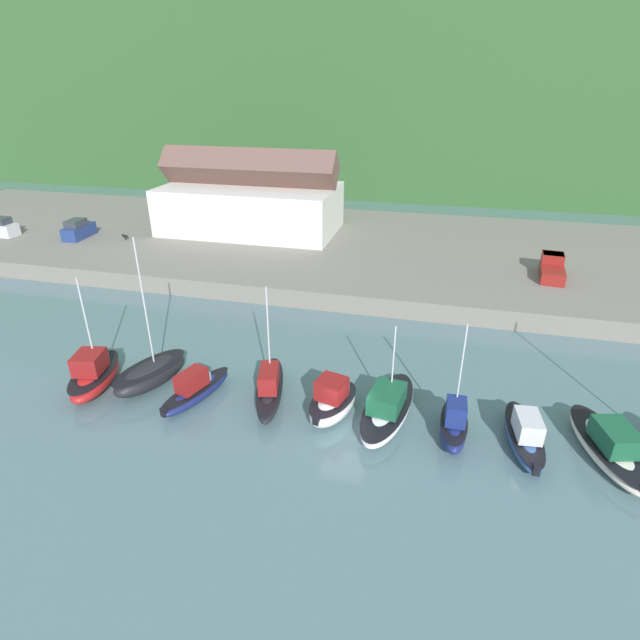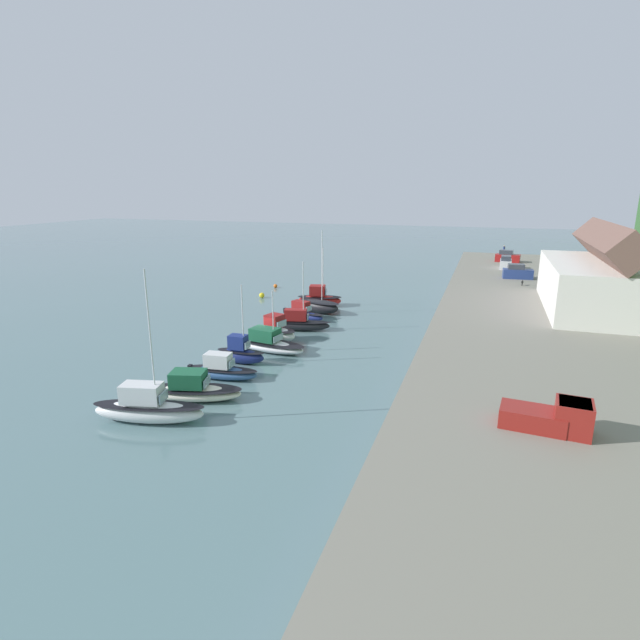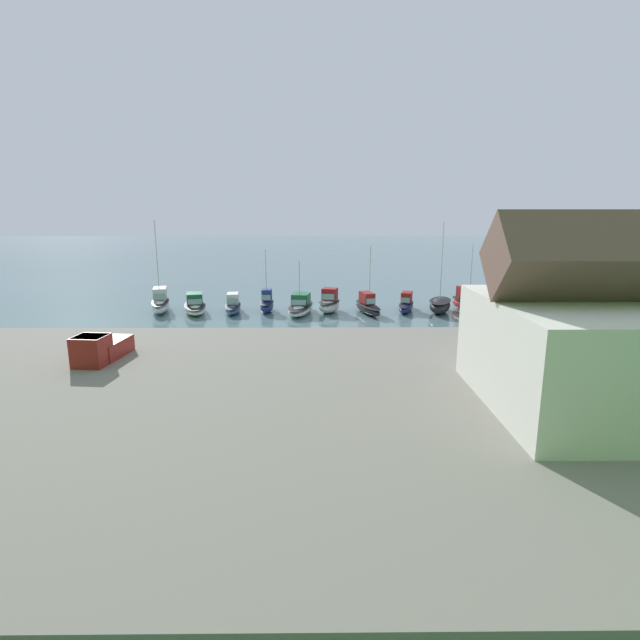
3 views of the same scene
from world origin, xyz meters
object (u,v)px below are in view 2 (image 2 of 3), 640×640
moored_boat_4 (276,331)px  dog_on_quay (522,282)px  moored_boat_6 (240,353)px  parked_car_3 (517,272)px  person_on_quay (504,251)px  parked_car_1 (506,263)px  moored_boat_8 (193,389)px  moored_boat_9 (148,408)px  moored_boat_7 (221,370)px  mooring_buoy_1 (275,286)px  moored_boat_2 (302,313)px  moored_boat_5 (268,343)px  parked_car_2 (507,257)px  moored_boat_0 (319,298)px  moored_boat_3 (298,323)px  pickup_truck_0 (553,417)px  moored_boat_1 (319,306)px  mooring_buoy_0 (262,295)px

moored_boat_4 → dog_on_quay: moored_boat_4 is taller
moored_boat_6 → parked_car_3: (-42.25, 24.00, 1.65)m
person_on_quay → parked_car_1: bearing=0.1°
moored_boat_8 → parked_car_3: parked_car_3 is taller
moored_boat_6 → moored_boat_9: moored_boat_9 is taller
moored_boat_7 → moored_boat_8: moored_boat_8 is taller
moored_boat_6 → mooring_buoy_1: (-31.84, -10.63, -0.64)m
moored_boat_2 → moored_boat_5: 11.90m
parked_car_1 → moored_boat_6: bearing=-111.8°
dog_on_quay → parked_car_2: bearing=97.3°
moored_boat_0 → parked_car_3: (-19.63, 24.45, 1.59)m
moored_boat_4 → dog_on_quay: size_ratio=5.44×
moored_boat_9 → mooring_buoy_1: bearing=179.9°
moored_boat_0 → moored_boat_8: bearing=-11.2°
moored_boat_6 → dog_on_quay: (-36.59, 24.45, 1.19)m
moored_boat_6 → person_on_quay: 71.30m
moored_boat_9 → mooring_buoy_1: moored_boat_9 is taller
parked_car_2 → moored_boat_3: bearing=-17.1°
moored_boat_4 → moored_boat_5: size_ratio=0.62×
pickup_truck_0 → dog_on_quay: pickup_truck_0 is taller
moored_boat_6 → moored_boat_1: bearing=177.1°
moored_boat_6 → parked_car_3: size_ratio=1.62×
moored_boat_3 → moored_boat_5: (7.37, -0.18, -0.07)m
moored_boat_2 → mooring_buoy_1: size_ratio=10.22×
mooring_buoy_0 → dog_on_quay: bearing=109.3°
mooring_buoy_0 → mooring_buoy_1: mooring_buoy_0 is taller
moored_boat_7 → pickup_truck_0: 24.14m
moored_boat_4 → parked_car_3: parked_car_3 is taller
moored_boat_8 → mooring_buoy_1: size_ratio=12.70×
moored_boat_3 → mooring_buoy_1: bearing=-164.2°
person_on_quay → mooring_buoy_1: (35.79, -33.13, -2.48)m
moored_boat_4 → moored_boat_9: 19.02m
moored_boat_2 → pickup_truck_0: 34.06m
parked_car_3 → moored_boat_2: bearing=-46.1°
moored_boat_0 → person_on_quay: moored_boat_0 is taller
person_on_quay → mooring_buoy_0: bearing=-36.7°
moored_boat_1 → moored_boat_2: 3.69m
parked_car_2 → pickup_truck_0: (68.18, 0.86, -0.10)m
moored_boat_0 → moored_boat_4: moored_boat_0 is taller
moored_boat_3 → moored_boat_9: 23.24m
moored_boat_0 → moored_boat_8: moored_boat_0 is taller
moored_boat_0 → moored_boat_5: moored_boat_0 is taller
moored_boat_7 → parked_car_2: parked_car_2 is taller
person_on_quay → moored_boat_0: bearing=-27.0°
moored_boat_1 → moored_boat_8: bearing=17.8°
moored_boat_3 → moored_boat_4: (4.19, -0.75, 0.14)m
moored_boat_6 → parked_car_1: 56.47m
moored_boat_6 → person_on_quay: size_ratio=3.25×
moored_boat_8 → parked_car_2: bearing=146.5°
dog_on_quay → parked_car_3: bearing=98.2°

